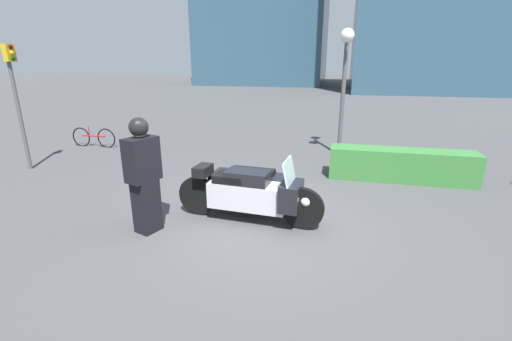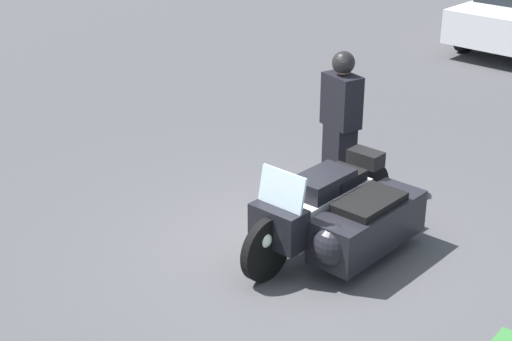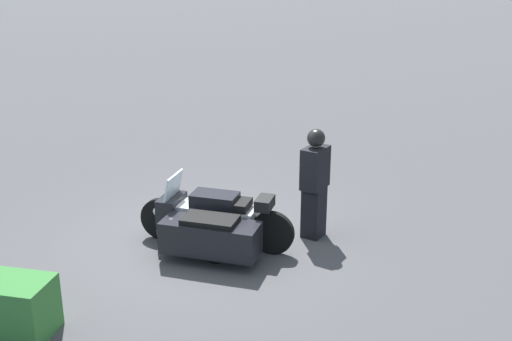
# 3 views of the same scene
# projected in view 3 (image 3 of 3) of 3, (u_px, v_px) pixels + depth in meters

# --- Properties ---
(ground_plane) EXTENTS (160.00, 160.00, 0.00)m
(ground_plane) POSITION_uv_depth(u_px,v_px,m) (204.00, 244.00, 10.60)
(ground_plane) COLOR #424244
(police_motorcycle) EXTENTS (2.63, 1.26, 1.18)m
(police_motorcycle) POSITION_uv_depth(u_px,v_px,m) (207.00, 225.00, 10.13)
(police_motorcycle) COLOR black
(police_motorcycle) RESTS_ON ground
(officer_rider) EXTENTS (0.46, 0.59, 1.88)m
(officer_rider) POSITION_uv_depth(u_px,v_px,m) (315.00, 181.00, 10.57)
(officer_rider) COLOR black
(officer_rider) RESTS_ON ground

